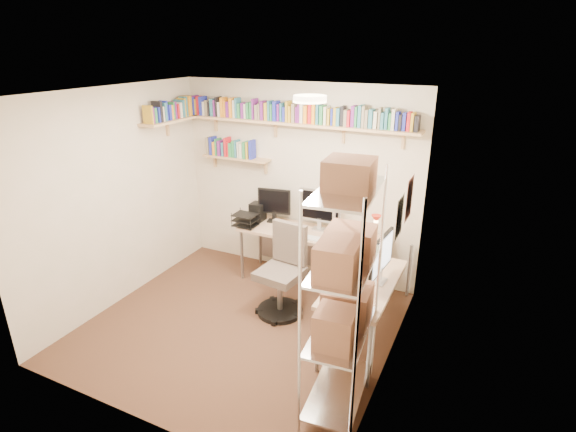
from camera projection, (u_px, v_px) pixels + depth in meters
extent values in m
plane|color=#452A1D|center=(241.00, 325.00, 4.97)|extent=(3.20, 3.20, 0.00)
cube|color=beige|center=(298.00, 182.00, 5.78)|extent=(3.20, 0.04, 2.50)
cube|color=beige|center=(117.00, 198.00, 5.17)|extent=(0.04, 3.00, 2.50)
cube|color=beige|center=(394.00, 250.00, 3.88)|extent=(0.04, 3.00, 2.50)
cube|color=beige|center=(127.00, 289.00, 3.26)|extent=(3.20, 0.04, 2.50)
cube|color=white|center=(230.00, 93.00, 4.07)|extent=(3.20, 3.00, 0.04)
cube|color=white|center=(409.00, 198.00, 4.24)|extent=(0.01, 0.30, 0.42)
cube|color=white|center=(400.00, 217.00, 3.92)|extent=(0.01, 0.28, 0.38)
cylinder|color=#FFEAC6|center=(310.00, 99.00, 3.97)|extent=(0.30, 0.30, 0.06)
cube|color=tan|center=(294.00, 123.00, 5.40)|extent=(3.05, 0.25, 0.03)
cube|color=tan|center=(173.00, 120.00, 5.64)|extent=(0.25, 1.00, 0.03)
cube|color=tan|center=(236.00, 158.00, 5.95)|extent=(0.95, 0.20, 0.02)
cube|color=tan|center=(214.00, 121.00, 5.96)|extent=(0.03, 0.20, 0.20)
cube|color=tan|center=(274.00, 126.00, 5.60)|extent=(0.03, 0.20, 0.20)
cube|color=tan|center=(343.00, 132.00, 5.24)|extent=(0.03, 0.20, 0.20)
cube|color=tan|center=(403.00, 137.00, 4.96)|extent=(0.03, 0.20, 0.20)
cube|color=orange|center=(194.00, 107.00, 5.95)|extent=(0.03, 0.12, 0.17)
cube|color=#691F76|center=(195.00, 105.00, 5.93)|extent=(0.02, 0.15, 0.25)
cube|color=#B79022|center=(198.00, 107.00, 5.92)|extent=(0.03, 0.13, 0.20)
cube|color=red|center=(200.00, 105.00, 5.90)|extent=(0.04, 0.12, 0.24)
cube|color=#202BAA|center=(203.00, 106.00, 5.88)|extent=(0.04, 0.15, 0.24)
cube|color=beige|center=(206.00, 108.00, 5.88)|extent=(0.03, 0.12, 0.17)
cube|color=#7D725B|center=(208.00, 108.00, 5.85)|extent=(0.04, 0.13, 0.20)
cube|color=black|center=(211.00, 108.00, 5.84)|extent=(0.02, 0.14, 0.18)
cube|color=teal|center=(214.00, 107.00, 5.82)|extent=(0.04, 0.14, 0.22)
cube|color=#691F76|center=(217.00, 108.00, 5.80)|extent=(0.03, 0.14, 0.21)
cube|color=black|center=(219.00, 106.00, 5.78)|extent=(0.02, 0.14, 0.24)
cube|color=beige|center=(221.00, 109.00, 5.78)|extent=(0.03, 0.14, 0.18)
cube|color=orange|center=(224.00, 107.00, 5.75)|extent=(0.04, 0.12, 0.24)
cube|color=orange|center=(227.00, 109.00, 5.74)|extent=(0.02, 0.13, 0.20)
cube|color=#691F76|center=(230.00, 109.00, 5.72)|extent=(0.04, 0.13, 0.19)
cube|color=orange|center=(233.00, 108.00, 5.70)|extent=(0.04, 0.13, 0.24)
cube|color=beige|center=(236.00, 109.00, 5.68)|extent=(0.02, 0.14, 0.22)
cube|color=teal|center=(238.00, 108.00, 5.66)|extent=(0.03, 0.12, 0.25)
cube|color=#2B8247|center=(241.00, 111.00, 5.66)|extent=(0.04, 0.13, 0.18)
cube|color=#691F76|center=(244.00, 110.00, 5.64)|extent=(0.04, 0.11, 0.19)
cube|color=beige|center=(247.00, 111.00, 5.63)|extent=(0.03, 0.11, 0.18)
cube|color=#2B8247|center=(249.00, 110.00, 5.61)|extent=(0.04, 0.12, 0.20)
cube|color=#2B8247|center=(253.00, 110.00, 5.59)|extent=(0.03, 0.12, 0.20)
cube|color=#691F76|center=(255.00, 109.00, 5.56)|extent=(0.03, 0.14, 0.25)
cube|color=#7D725B|center=(258.00, 112.00, 5.56)|extent=(0.04, 0.14, 0.18)
cube|color=#7D725B|center=(261.00, 111.00, 5.54)|extent=(0.02, 0.13, 0.20)
cube|color=#691F76|center=(264.00, 110.00, 5.52)|extent=(0.04, 0.13, 0.23)
cube|color=#B79022|center=(267.00, 111.00, 5.50)|extent=(0.04, 0.12, 0.21)
cube|color=teal|center=(270.00, 110.00, 5.48)|extent=(0.02, 0.13, 0.24)
cube|color=#2B8247|center=(273.00, 112.00, 5.47)|extent=(0.02, 0.13, 0.20)
cube|color=#202BAA|center=(276.00, 111.00, 5.45)|extent=(0.04, 0.14, 0.23)
cube|color=#691F76|center=(280.00, 112.00, 5.44)|extent=(0.03, 0.12, 0.20)
cube|color=teal|center=(283.00, 112.00, 5.42)|extent=(0.02, 0.12, 0.22)
cube|color=#202BAA|center=(286.00, 114.00, 5.41)|extent=(0.03, 0.13, 0.17)
cube|color=#B79022|center=(289.00, 111.00, 5.38)|extent=(0.03, 0.14, 0.24)
cube|color=#B79022|center=(291.00, 114.00, 5.37)|extent=(0.03, 0.15, 0.19)
cube|color=#7D725B|center=(295.00, 113.00, 5.35)|extent=(0.04, 0.12, 0.22)
cube|color=#691F76|center=(298.00, 114.00, 5.34)|extent=(0.02, 0.12, 0.18)
cube|color=#691F76|center=(300.00, 113.00, 5.32)|extent=(0.02, 0.13, 0.22)
cube|color=beige|center=(303.00, 112.00, 5.30)|extent=(0.04, 0.12, 0.25)
cube|color=orange|center=(307.00, 114.00, 5.29)|extent=(0.04, 0.12, 0.20)
cube|color=red|center=(311.00, 113.00, 5.26)|extent=(0.04, 0.12, 0.25)
cube|color=orange|center=(315.00, 113.00, 5.24)|extent=(0.04, 0.15, 0.24)
cube|color=teal|center=(319.00, 114.00, 5.22)|extent=(0.03, 0.14, 0.23)
cube|color=#2B8247|center=(323.00, 115.00, 5.21)|extent=(0.04, 0.14, 0.22)
cube|color=beige|center=(327.00, 115.00, 5.19)|extent=(0.03, 0.14, 0.21)
cube|color=#B79022|center=(330.00, 117.00, 5.18)|extent=(0.03, 0.12, 0.19)
cube|color=#202BAA|center=(333.00, 117.00, 5.16)|extent=(0.02, 0.11, 0.19)
cube|color=#B79022|center=(336.00, 116.00, 5.14)|extent=(0.03, 0.13, 0.20)
cube|color=teal|center=(339.00, 117.00, 5.13)|extent=(0.04, 0.15, 0.20)
cube|color=black|center=(343.00, 116.00, 5.11)|extent=(0.04, 0.11, 0.22)
cube|color=#7D725B|center=(347.00, 118.00, 5.10)|extent=(0.04, 0.12, 0.19)
cube|color=red|center=(350.00, 118.00, 5.08)|extent=(0.03, 0.14, 0.18)
cube|color=#691F76|center=(354.00, 116.00, 5.05)|extent=(0.04, 0.12, 0.23)
cube|color=#2B8247|center=(357.00, 117.00, 5.04)|extent=(0.03, 0.11, 0.23)
cube|color=teal|center=(361.00, 116.00, 5.02)|extent=(0.04, 0.15, 0.24)
cube|color=#7D725B|center=(365.00, 117.00, 5.00)|extent=(0.03, 0.15, 0.24)
cube|color=#7D725B|center=(368.00, 119.00, 4.99)|extent=(0.03, 0.14, 0.20)
cube|color=teal|center=(372.00, 119.00, 4.98)|extent=(0.04, 0.12, 0.21)
cube|color=beige|center=(376.00, 120.00, 4.96)|extent=(0.04, 0.12, 0.19)
cube|color=#7D725B|center=(380.00, 118.00, 4.93)|extent=(0.02, 0.12, 0.23)
cube|color=teal|center=(383.00, 121.00, 4.93)|extent=(0.03, 0.15, 0.18)
cube|color=teal|center=(387.00, 119.00, 4.90)|extent=(0.03, 0.12, 0.23)
cube|color=#2B8247|center=(391.00, 121.00, 4.89)|extent=(0.03, 0.13, 0.18)
cube|color=beige|center=(394.00, 119.00, 4.87)|extent=(0.03, 0.14, 0.23)
cube|color=#202BAA|center=(398.00, 121.00, 4.86)|extent=(0.03, 0.13, 0.20)
cube|color=black|center=(401.00, 122.00, 4.85)|extent=(0.03, 0.14, 0.17)
cube|color=#202BAA|center=(405.00, 122.00, 4.83)|extent=(0.04, 0.11, 0.19)
cube|color=red|center=(409.00, 121.00, 4.81)|extent=(0.04, 0.11, 0.20)
cube|color=#B79022|center=(413.00, 122.00, 4.79)|extent=(0.03, 0.14, 0.20)
cube|color=black|center=(417.00, 123.00, 4.78)|extent=(0.04, 0.14, 0.17)
cube|color=#B79022|center=(148.00, 115.00, 5.22)|extent=(0.14, 0.02, 0.21)
cube|color=#691F76|center=(150.00, 115.00, 5.26)|extent=(0.12, 0.03, 0.19)
cube|color=#2B8247|center=(153.00, 115.00, 5.30)|extent=(0.11, 0.04, 0.18)
cube|color=#202BAA|center=(155.00, 115.00, 5.33)|extent=(0.14, 0.03, 0.18)
cube|color=black|center=(157.00, 112.00, 5.36)|extent=(0.14, 0.04, 0.24)
cube|color=beige|center=(160.00, 114.00, 5.40)|extent=(0.14, 0.02, 0.18)
cube|color=teal|center=(162.00, 112.00, 5.43)|extent=(0.14, 0.04, 0.22)
cube|color=#202BAA|center=(164.00, 111.00, 5.45)|extent=(0.11, 0.03, 0.24)
cube|color=#202BAA|center=(166.00, 112.00, 5.50)|extent=(0.14, 0.04, 0.18)
cube|color=orange|center=(169.00, 112.00, 5.54)|extent=(0.13, 0.04, 0.18)
cube|color=#2B8247|center=(171.00, 110.00, 5.57)|extent=(0.12, 0.03, 0.21)
cube|color=#691F76|center=(172.00, 110.00, 5.59)|extent=(0.12, 0.03, 0.21)
cube|color=red|center=(175.00, 111.00, 5.63)|extent=(0.14, 0.03, 0.18)
cube|color=beige|center=(177.00, 110.00, 5.67)|extent=(0.15, 0.04, 0.19)
cube|color=teal|center=(179.00, 108.00, 5.71)|extent=(0.15, 0.04, 0.22)
cube|color=#B79022|center=(182.00, 107.00, 5.75)|extent=(0.12, 0.03, 0.23)
cube|color=teal|center=(184.00, 106.00, 5.78)|extent=(0.12, 0.03, 0.25)
cube|color=orange|center=(185.00, 106.00, 5.81)|extent=(0.14, 0.03, 0.25)
cube|color=#B79022|center=(188.00, 106.00, 5.85)|extent=(0.12, 0.04, 0.25)
cube|color=#202BAA|center=(190.00, 106.00, 5.89)|extent=(0.14, 0.04, 0.23)
cube|color=black|center=(192.00, 106.00, 5.93)|extent=(0.13, 0.03, 0.21)
cube|color=#7D725B|center=(210.00, 145.00, 6.07)|extent=(0.04, 0.14, 0.23)
cube|color=#202BAA|center=(213.00, 145.00, 6.05)|extent=(0.04, 0.14, 0.24)
cube|color=orange|center=(216.00, 148.00, 6.04)|extent=(0.04, 0.15, 0.18)
cube|color=#2B8247|center=(218.00, 147.00, 6.02)|extent=(0.02, 0.14, 0.22)
cube|color=#691F76|center=(221.00, 148.00, 6.00)|extent=(0.04, 0.15, 0.20)
cube|color=teal|center=(225.00, 149.00, 5.99)|extent=(0.03, 0.13, 0.18)
cube|color=red|center=(228.00, 147.00, 5.95)|extent=(0.03, 0.14, 0.25)
cube|color=red|center=(230.00, 149.00, 5.95)|extent=(0.02, 0.12, 0.20)
cube|color=#2B8247|center=(232.00, 149.00, 5.94)|extent=(0.04, 0.13, 0.19)
cube|color=#2B8247|center=(235.00, 149.00, 5.91)|extent=(0.04, 0.12, 0.22)
cube|color=teal|center=(237.00, 148.00, 5.90)|extent=(0.02, 0.13, 0.23)
cube|color=beige|center=(240.00, 150.00, 5.89)|extent=(0.03, 0.12, 0.21)
cube|color=beige|center=(243.00, 150.00, 5.87)|extent=(0.04, 0.14, 0.19)
cube|color=#2B8247|center=(246.00, 150.00, 5.84)|extent=(0.04, 0.14, 0.22)
cube|color=#B79022|center=(249.00, 150.00, 5.83)|extent=(0.03, 0.15, 0.22)
cube|color=#202BAA|center=(252.00, 150.00, 5.80)|extent=(0.04, 0.13, 0.24)
cube|color=#D4AE8A|center=(312.00, 234.00, 5.57)|extent=(1.86, 0.59, 0.04)
cube|color=#D4AE8A|center=(364.00, 283.00, 4.43)|extent=(0.59, 1.28, 0.04)
cylinder|color=gray|center=(242.00, 255.00, 5.85)|extent=(0.04, 0.04, 0.69)
cylinder|color=gray|center=(260.00, 241.00, 6.26)|extent=(0.04, 0.04, 0.69)
cylinder|color=gray|center=(409.00, 271.00, 5.43)|extent=(0.04, 0.04, 0.69)
cylinder|color=gray|center=(317.00, 341.00, 4.16)|extent=(0.04, 0.04, 0.69)
cylinder|color=gray|center=(369.00, 355.00, 3.96)|extent=(0.04, 0.04, 0.69)
cube|color=gray|center=(319.00, 249.00, 5.90)|extent=(1.77, 0.02, 0.54)
cube|color=silver|center=(320.00, 206.00, 5.53)|extent=(0.54, 0.03, 0.41)
cube|color=black|center=(320.00, 206.00, 5.51)|extent=(0.49, 0.00, 0.36)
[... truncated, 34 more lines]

